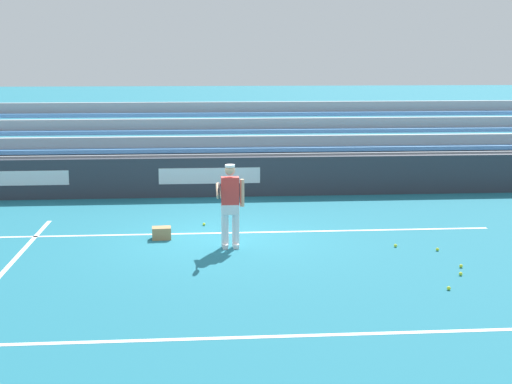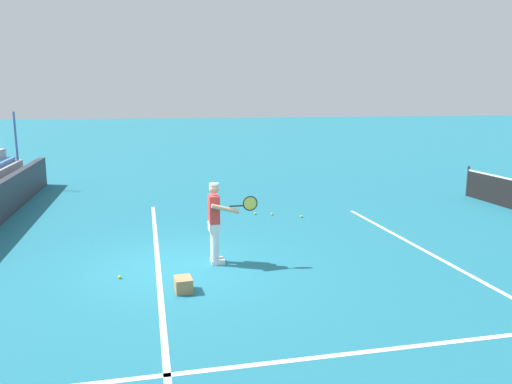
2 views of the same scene
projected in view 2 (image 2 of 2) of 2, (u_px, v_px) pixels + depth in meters
The scene contains 12 objects.
ground_plane at pixel (183, 267), 10.33m from camera, with size 160.00×160.00×0.00m, color #1E6B7F.
court_baseline_white at pixel (158, 268), 10.22m from camera, with size 12.00×0.10×0.01m, color white.
court_sideline_white at pixel (481, 338), 7.23m from camera, with size 0.10×12.00×0.01m, color white.
court_service_line_white at pixel (423, 249), 11.50m from camera, with size 8.22×0.10×0.01m, color white.
tennis_player at pixel (215, 222), 10.39m from camera, with size 0.58×0.99×1.71m.
ball_box_cardboard at pixel (183, 285), 8.98m from camera, with size 0.40×0.30×0.26m, color #A87F51.
tennis_ball_near_player at pixel (255, 213), 14.97m from camera, with size 0.07×0.07×0.07m, color #CCE533.
tennis_ball_stray_back at pixel (208, 223), 13.86m from camera, with size 0.07×0.07×0.07m, color #CCE533.
tennis_ball_toward_net at pixel (272, 214), 14.90m from camera, with size 0.07×0.07×0.07m, color #CCE533.
tennis_ball_midcourt at pixel (301, 216), 14.59m from camera, with size 0.07×0.07×0.07m, color #CCE533.
tennis_ball_by_box at pixel (217, 216), 14.67m from camera, with size 0.07×0.07×0.07m, color #CCE533.
tennis_ball_far_left at pixel (120, 277), 9.63m from camera, with size 0.07×0.07×0.07m, color #CCE533.
Camera 2 is at (9.96, -0.65, 3.43)m, focal length 35.00 mm.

